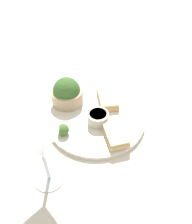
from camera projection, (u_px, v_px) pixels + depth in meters
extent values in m
plane|color=beige|center=(96.00, 120.00, 0.67)|extent=(4.00, 4.00, 0.00)
cylinder|color=silver|center=(96.00, 118.00, 0.67)|extent=(0.30, 0.30, 0.01)
cylinder|color=tan|center=(67.00, 96.00, 0.70)|extent=(0.10, 0.10, 0.05)
sphere|color=#3D6B2D|center=(67.00, 91.00, 0.68)|extent=(0.09, 0.09, 0.09)
cylinder|color=beige|center=(98.00, 118.00, 0.64)|extent=(0.06, 0.06, 0.04)
cylinder|color=tan|center=(98.00, 115.00, 0.63)|extent=(0.05, 0.05, 0.01)
cube|color=tan|center=(107.00, 100.00, 0.71)|extent=(0.11, 0.07, 0.02)
cube|color=beige|center=(108.00, 97.00, 0.70)|extent=(0.10, 0.06, 0.01)
cube|color=tan|center=(115.00, 135.00, 0.60)|extent=(0.10, 0.07, 0.02)
cube|color=beige|center=(115.00, 132.00, 0.59)|extent=(0.10, 0.07, 0.01)
cylinder|color=silver|center=(49.00, 177.00, 0.53)|extent=(0.08, 0.08, 0.01)
cylinder|color=silver|center=(46.00, 167.00, 0.50)|extent=(0.01, 0.01, 0.08)
cone|color=silver|center=(40.00, 145.00, 0.44)|extent=(0.09, 0.09, 0.09)
sphere|color=#477533|center=(63.00, 130.00, 0.61)|extent=(0.03, 0.03, 0.03)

